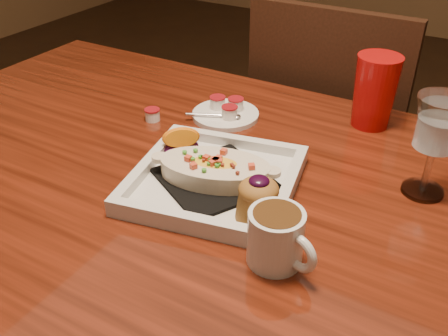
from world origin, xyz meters
The scene contains 8 objects.
table centered at (0.00, 0.00, 0.65)m, with size 1.50×0.90×0.75m.
chair_far centered at (0.00, 0.63, 0.51)m, with size 0.42×0.42×0.93m.
plate centered at (0.01, 0.00, 0.77)m, with size 0.31×0.31×0.08m.
coffee_mug centered at (0.16, -0.11, 0.79)m, with size 0.11×0.08×0.08m.
goblet centered at (0.30, 0.16, 0.87)m, with size 0.08×0.08×0.17m.
saucer centered at (-0.12, 0.24, 0.76)m, with size 0.14×0.14×0.10m.
creamer_loose centered at (-0.24, 0.15, 0.76)m, with size 0.03×0.03×0.03m.
red_tumbler centered at (0.15, 0.36, 0.82)m, with size 0.09×0.09×0.15m, color #B00C0C.
Camera 1 is at (0.35, -0.58, 1.23)m, focal length 40.00 mm.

